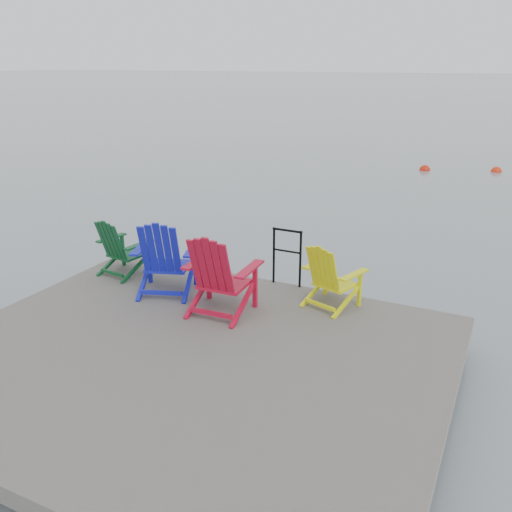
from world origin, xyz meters
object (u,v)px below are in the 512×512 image
at_px(chair_blue, 165,257).
at_px(handrail, 287,252).
at_px(chair_red, 219,274).
at_px(buoy_a, 425,170).
at_px(buoy_b, 496,172).
at_px(chair_yellow, 330,275).
at_px(chair_green, 120,247).

bearing_deg(chair_blue, handrail, 16.53).
bearing_deg(chair_blue, chair_red, -33.29).
xyz_separation_m(chair_blue, buoy_a, (1.35, 14.40, -1.08)).
bearing_deg(buoy_b, chair_red, -99.80).
xyz_separation_m(handrail, chair_yellow, (0.85, -0.47, -0.07)).
relative_size(chair_red, chair_yellow, 1.24).
height_order(chair_red, buoy_b, chair_red).
xyz_separation_m(chair_blue, chair_red, (1.06, -0.25, 0.00)).
height_order(chair_red, chair_yellow, chair_red).
bearing_deg(buoy_b, chair_green, -107.89).
distance_m(chair_blue, buoy_a, 14.51).
xyz_separation_m(handrail, chair_blue, (-1.48, -1.09, 0.04)).
relative_size(handrail, chair_blue, 0.78).
height_order(chair_blue, buoy_b, chair_blue).
relative_size(buoy_a, buoy_b, 1.03).
xyz_separation_m(chair_red, chair_yellow, (1.28, 0.88, -0.11)).
xyz_separation_m(chair_green, buoy_b, (4.82, 14.94, -0.97)).
xyz_separation_m(handrail, chair_red, (-0.43, -1.34, 0.04)).
xyz_separation_m(chair_green, chair_yellow, (3.42, 0.31, -0.00)).
height_order(chair_blue, buoy_a, chair_blue).
relative_size(chair_blue, buoy_b, 3.05).
xyz_separation_m(chair_red, buoy_b, (2.68, 15.50, -1.09)).
height_order(buoy_a, buoy_b, buoy_a).
distance_m(handrail, buoy_a, 13.35).
bearing_deg(chair_red, buoy_b, 77.29).
relative_size(chair_green, buoy_b, 2.48).
bearing_deg(chair_blue, chair_yellow, -4.88).
height_order(chair_green, chair_blue, chair_blue).
height_order(handrail, chair_yellow, chair_yellow).
bearing_deg(chair_red, buoy_a, 85.94).
distance_m(chair_green, chair_blue, 1.13).
bearing_deg(handrail, buoy_b, 80.96).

